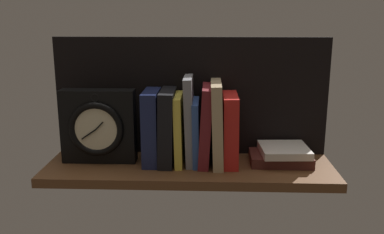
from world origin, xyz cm
name	(u,v)px	position (x,y,z in cm)	size (l,w,h in cm)	color
ground_plane	(189,169)	(0.00, 0.00, -1.25)	(79.59, 23.68, 2.50)	brown
back_panel	(191,96)	(0.00, 11.24, 17.24)	(79.59, 1.20, 34.47)	black
book_navy_bierce	(152,127)	(-10.55, 2.44, 10.21)	(4.19, 13.39, 20.42)	#192147
book_black_skeptic	(167,127)	(-6.17, 2.44, 10.31)	(3.96, 14.65, 20.61)	black
book_yellow_seinlanguage	(179,129)	(-2.89, 2.44, 9.66)	(2.01, 14.08, 19.33)	gold
book_gray_chess	(188,121)	(-0.45, 2.44, 12.16)	(2.26, 12.20, 24.31)	gray
book_blue_modern	(196,132)	(1.84, 2.44, 8.89)	(1.74, 13.16, 17.78)	#2D4C8E
book_maroon_dawkins	(206,125)	(4.46, 2.44, 10.90)	(2.89, 14.91, 21.79)	maroon
book_tan_shortstories	(217,123)	(7.61, 2.44, 11.44)	(2.81, 16.39, 22.89)	tan
book_red_requiem	(230,129)	(11.30, 2.44, 9.76)	(3.96, 14.32, 19.52)	red
framed_clock	(98,127)	(-25.46, 1.82, 10.31)	(20.63, 6.37, 20.63)	black
book_stack_side	(282,155)	(25.93, 2.76, 2.36)	(17.08, 13.68, 4.84)	#471E19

